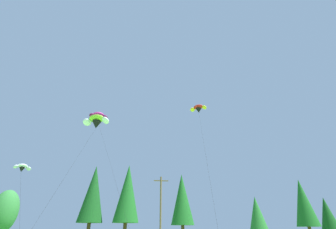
{
  "coord_description": "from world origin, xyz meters",
  "views": [
    {
      "loc": [
        -0.04,
        -2.31,
        2.44
      ],
      "look_at": [
        2.92,
        22.9,
        14.85
      ],
      "focal_mm": 25.43,
      "sensor_mm": 36.0,
      "label": 1
    }
  ],
  "objects": [
    {
      "name": "treeline_tree_g",
      "position": [
        21.75,
        42.74,
        5.15
      ],
      "size": [
        3.41,
        3.41,
        8.22
      ],
      "color": "#472D19",
      "rests_on": "ground_plane"
    },
    {
      "name": "treeline_tree_h",
      "position": [
        32.51,
        44.26,
        7.49
      ],
      "size": [
        4.23,
        4.23,
        11.96
      ],
      "color": "#472D19",
      "rests_on": "ground_plane"
    },
    {
      "name": "treeline_tree_c",
      "position": [
        -22.37,
        43.73,
        5.34
      ],
      "size": [
        4.18,
        4.18,
        8.82
      ],
      "color": "#472D19",
      "rests_on": "ground_plane"
    },
    {
      "name": "parafoil_kite_far_red_yellow",
      "position": [
        8.75,
        30.64,
        19.98
      ],
      "size": [
        3.71,
        13.77,
        19.04
      ],
      "color": "red"
    },
    {
      "name": "utility_pole",
      "position": [
        3.21,
        34.51,
        5.19
      ],
      "size": [
        2.2,
        0.26,
        9.86
      ],
      "color": "brown",
      "rests_on": "ground_plane"
    },
    {
      "name": "treeline_tree_i",
      "position": [
        38.98,
        46.73,
        5.53
      ],
      "size": [
        3.54,
        3.54,
        8.84
      ],
      "color": "#472D19",
      "rests_on": "ground_plane"
    },
    {
      "name": "treeline_tree_f",
      "position": [
        8.54,
        46.79,
        8.1
      ],
      "size": [
        4.44,
        4.44,
        12.93
      ],
      "color": "#472D19",
      "rests_on": "ground_plane"
    },
    {
      "name": "parafoil_kite_mid_magenta",
      "position": [
        -8.04,
        37.75,
        21.05
      ],
      "size": [
        9.46,
        15.27,
        20.73
      ],
      "color": "#D12893"
    },
    {
      "name": "treeline_tree_e",
      "position": [
        -2.21,
        45.29,
        8.89
      ],
      "size": [
        4.72,
        4.72,
        14.2
      ],
      "color": "#472D19",
      "rests_on": "ground_plane"
    },
    {
      "name": "parafoil_kite_low_white",
      "position": [
        -17.77,
        35.8,
        10.97
      ],
      "size": [
        10.2,
        17.61,
        10.44
      ],
      "color": "white"
    },
    {
      "name": "parafoil_kite_high_lime_white",
      "position": [
        -6.41,
        28.66,
        16.04
      ],
      "size": [
        4.33,
        10.59,
        15.83
      ],
      "color": "#93D633"
    },
    {
      "name": "treeline_tree_d",
      "position": [
        -8.89,
        47.27,
        8.97
      ],
      "size": [
        4.75,
        4.75,
        14.31
      ],
      "color": "#472D19",
      "rests_on": "ground_plane"
    }
  ]
}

